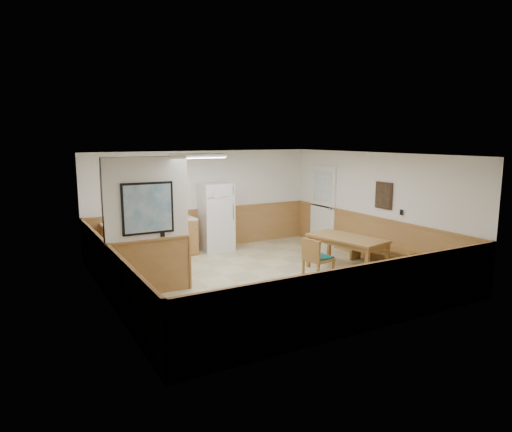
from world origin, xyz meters
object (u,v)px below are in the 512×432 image
refrigerator (216,217)px  dining_bench (382,251)px  fire_extinguisher (184,210)px  soap_bottle (124,218)px  dining_chair (315,256)px  dining_table (347,241)px

refrigerator → dining_bench: 4.11m
refrigerator → fire_extinguisher: size_ratio=4.16×
refrigerator → soap_bottle: (-2.26, 0.10, 0.15)m
soap_bottle → dining_bench: bearing=-33.9°
dining_bench → soap_bottle: soap_bottle is taller
dining_chair → soap_bottle: bearing=123.7°
refrigerator → dining_chair: bearing=-75.0°
dining_bench → soap_bottle: (-4.84, 3.25, 0.66)m
refrigerator → fire_extinguisher: refrigerator is taller
dining_chair → soap_bottle: size_ratio=4.04×
dining_table → refrigerator: bearing=105.6°
refrigerator → dining_chair: 3.33m
dining_table → fire_extinguisher: (-2.46, 3.15, 0.43)m
dining_bench → soap_bottle: size_ratio=7.67×
dining_chair → fire_extinguisher: 3.69m
dining_bench → fire_extinguisher: 4.74m
dining_bench → fire_extinguisher: size_ratio=3.92×
refrigerator → fire_extinguisher: 0.85m
dining_bench → fire_extinguisher: (-3.40, 3.22, 0.74)m
dining_table → fire_extinguisher: 4.02m
dining_bench → dining_chair: bearing=174.1°
refrigerator → fire_extinguisher: (-0.81, 0.07, 0.23)m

